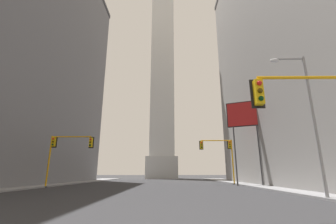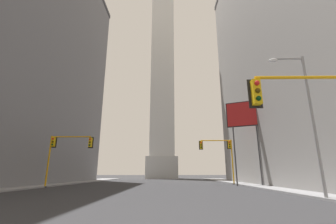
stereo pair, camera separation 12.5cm
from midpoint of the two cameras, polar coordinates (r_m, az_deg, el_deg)
sidewalk_left at (r=30.62m, az=-33.32°, el=-15.63°), size 5.00×79.07×0.15m
sidewalk_right at (r=28.24m, az=26.01°, el=-16.79°), size 5.00×79.07×0.15m
obelisk at (r=77.17m, az=-1.24°, el=13.03°), size 9.10×9.10×79.28m
traffic_light_mid_left at (r=29.23m, az=-24.69°, el=-8.21°), size 5.17×0.51×5.81m
traffic_light_mid_right at (r=34.50m, az=13.42°, el=-9.38°), size 4.96×0.50×6.35m
street_lamp at (r=17.38m, az=31.80°, el=0.71°), size 2.45×0.36×9.45m
billboard_sign at (r=31.78m, az=18.74°, el=-1.30°), size 4.16×1.85×10.97m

